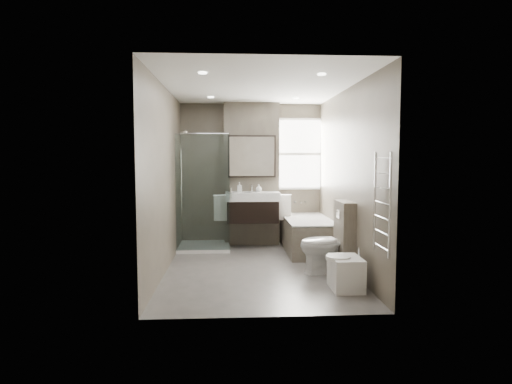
{
  "coord_description": "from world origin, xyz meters",
  "views": [
    {
      "loc": [
        -0.37,
        -6.09,
        1.61
      ],
      "look_at": [
        -0.01,
        0.15,
        1.1
      ],
      "focal_mm": 30.0,
      "sensor_mm": 36.0,
      "label": 1
    }
  ],
  "objects": [
    {
      "name": "window",
      "position": [
        0.9,
        1.88,
        1.68
      ],
      "size": [
        0.98,
        0.06,
        1.33
      ],
      "color": "white",
      "rests_on": "room"
    },
    {
      "name": "toilet",
      "position": [
        0.97,
        -0.27,
        0.4
      ],
      "size": [
        0.85,
        0.58,
        0.8
      ],
      "primitive_type": "imported",
      "rotation": [
        0.0,
        0.0,
        -1.4
      ],
      "color": "white",
      "rests_on": "ground"
    },
    {
      "name": "bidet",
      "position": [
        1.01,
        -1.04,
        0.21
      ],
      "size": [
        0.43,
        0.5,
        0.52
      ],
      "color": "white",
      "rests_on": "ground"
    },
    {
      "name": "towel_radiator",
      "position": [
        1.25,
        -1.6,
        1.12
      ],
      "size": [
        0.03,
        0.49,
        1.1
      ],
      "color": "silver",
      "rests_on": "room"
    },
    {
      "name": "soap_bottle_b",
      "position": [
        0.12,
        1.49,
        1.07
      ],
      "size": [
        0.11,
        0.11,
        0.14
      ],
      "primitive_type": "imported",
      "color": "white",
      "rests_on": "vanity"
    },
    {
      "name": "vanity",
      "position": [
        0.0,
        1.43,
        0.74
      ],
      "size": [
        0.95,
        0.47,
        0.66
      ],
      "color": "black",
      "rests_on": "vanity_pier"
    },
    {
      "name": "towel_left",
      "position": [
        -0.56,
        1.4,
        0.72
      ],
      "size": [
        0.24,
        0.06,
        0.44
      ],
      "primitive_type": "cube",
      "color": "silver",
      "rests_on": "vanity_pier"
    },
    {
      "name": "vanity_pier",
      "position": [
        0.0,
        1.77,
        1.3
      ],
      "size": [
        1.0,
        0.25,
        2.6
      ],
      "primitive_type": "cube",
      "color": "#564F44",
      "rests_on": "ground"
    },
    {
      "name": "shower_enclosure",
      "position": [
        -0.75,
        1.35,
        0.49
      ],
      "size": [
        0.9,
        0.9,
        2.0
      ],
      "color": "white",
      "rests_on": "ground"
    },
    {
      "name": "room",
      "position": [
        0.0,
        0.0,
        1.3
      ],
      "size": [
        2.7,
        3.9,
        2.7
      ],
      "color": "#575350",
      "rests_on": "ground"
    },
    {
      "name": "towel_right",
      "position": [
        0.56,
        1.4,
        0.72
      ],
      "size": [
        0.24,
        0.06,
        0.44
      ],
      "primitive_type": "cube",
      "color": "silver",
      "rests_on": "vanity_pier"
    },
    {
      "name": "bathtub",
      "position": [
        0.92,
        1.1,
        0.32
      ],
      "size": [
        0.75,
        1.6,
        0.57
      ],
      "color": "#564F44",
      "rests_on": "ground"
    },
    {
      "name": "cistern_box",
      "position": [
        1.21,
        -0.25,
        0.5
      ],
      "size": [
        0.19,
        0.55,
        1.0
      ],
      "color": "#564F44",
      "rests_on": "ground"
    },
    {
      "name": "soap_bottle_a",
      "position": [
        -0.23,
        1.47,
        1.09
      ],
      "size": [
        0.08,
        0.08,
        0.17
      ],
      "primitive_type": "imported",
      "color": "white",
      "rests_on": "vanity"
    },
    {
      "name": "mirror_cabinet",
      "position": [
        0.0,
        1.61,
        1.63
      ],
      "size": [
        0.86,
        0.08,
        0.76
      ],
      "color": "black",
      "rests_on": "vanity_pier"
    }
  ]
}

